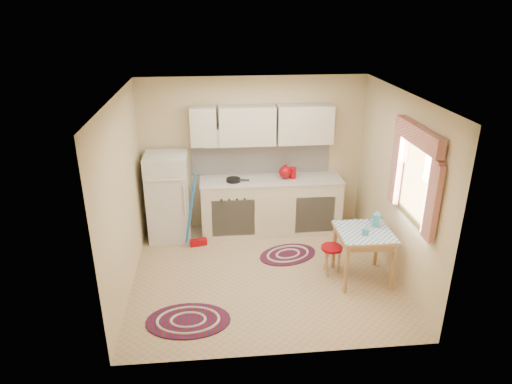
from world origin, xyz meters
TOP-DOWN VIEW (x-y plane):
  - room_shell at (0.16, 0.24)m, footprint 3.64×3.60m
  - fridge at (-1.37, 1.25)m, footprint 0.65×0.60m
  - broom at (-0.93, 0.90)m, footprint 0.30×0.17m
  - base_cabinets at (0.26, 1.30)m, footprint 2.25×0.60m
  - countertop at (0.26, 1.30)m, footprint 2.27×0.62m
  - frying_pan at (-0.34, 1.25)m, footprint 0.26×0.26m
  - red_kettle at (0.49, 1.30)m, footprint 0.28×0.27m
  - red_canister at (0.61, 1.30)m, footprint 0.11×0.11m
  - table at (1.32, -0.23)m, footprint 0.72×0.72m
  - stool at (0.94, -0.07)m, footprint 0.36×0.36m
  - coffee_pot at (1.51, -0.11)m, footprint 0.15×0.14m
  - mug at (1.29, -0.33)m, footprint 0.10×0.10m
  - rug_center at (0.42, 0.47)m, footprint 1.04×0.86m
  - rug_left at (-1.02, -0.94)m, footprint 1.04×0.71m

SIDE VIEW (x-z plane):
  - rug_center at x=0.42m, z-range 0.00..0.02m
  - rug_left at x=-1.02m, z-range 0.00..0.02m
  - stool at x=0.94m, z-range 0.00..0.42m
  - table at x=1.32m, z-range 0.00..0.72m
  - base_cabinets at x=0.26m, z-range 0.00..0.88m
  - broom at x=-0.93m, z-range 0.00..1.20m
  - fridge at x=-1.37m, z-range 0.00..1.40m
  - mug at x=1.29m, z-range 0.72..0.82m
  - coffee_pot at x=1.51m, z-range 0.72..0.97m
  - countertop at x=0.26m, z-range 0.88..0.92m
  - frying_pan at x=-0.34m, z-range 0.92..0.97m
  - red_canister at x=0.61m, z-range 0.92..1.08m
  - red_kettle at x=0.49m, z-range 0.92..1.14m
  - room_shell at x=0.16m, z-range 0.34..2.86m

